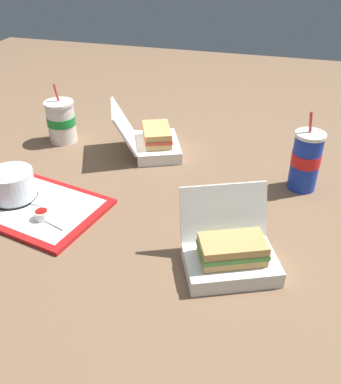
# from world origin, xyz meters

# --- Properties ---
(ground_plane) EXTENTS (3.20, 3.20, 0.00)m
(ground_plane) POSITION_xyz_m (0.00, 0.00, 0.00)
(ground_plane) COLOR brown
(food_tray) EXTENTS (0.42, 0.33, 0.01)m
(food_tray) POSITION_xyz_m (0.38, 0.14, 0.01)
(food_tray) COLOR red
(food_tray) RESTS_ON ground_plane
(cake_container) EXTENTS (0.13, 0.13, 0.09)m
(cake_container) POSITION_xyz_m (0.46, 0.13, 0.05)
(cake_container) COLOR black
(cake_container) RESTS_ON food_tray
(ketchup_cup) EXTENTS (0.04, 0.04, 0.02)m
(ketchup_cup) POSITION_xyz_m (0.33, 0.20, 0.03)
(ketchup_cup) COLOR white
(ketchup_cup) RESTS_ON food_tray
(napkin_stack) EXTENTS (0.12, 0.12, 0.00)m
(napkin_stack) POSITION_xyz_m (0.35, 0.10, 0.02)
(napkin_stack) COLOR white
(napkin_stack) RESTS_ON food_tray
(plastic_fork) EXTENTS (0.11, 0.05, 0.00)m
(plastic_fork) POSITION_xyz_m (0.30, 0.21, 0.02)
(plastic_fork) COLOR white
(plastic_fork) RESTS_ON food_tray
(clamshell_sandwich_back) EXTENTS (0.28, 0.27, 0.17)m
(clamshell_sandwich_back) POSITION_xyz_m (0.17, -0.27, 0.04)
(clamshell_sandwich_back) COLOR white
(clamshell_sandwich_back) RESTS_ON ground_plane
(clamshell_sandwich_left) EXTENTS (0.26, 0.25, 0.17)m
(clamshell_sandwich_left) POSITION_xyz_m (-0.18, 0.24, 0.04)
(clamshell_sandwich_left) COLOR white
(clamshell_sandwich_left) RESTS_ON ground_plane
(soda_cup_left) EXTENTS (0.09, 0.09, 0.24)m
(soda_cup_left) POSITION_xyz_m (-0.33, -0.17, 0.09)
(soda_cup_left) COLOR #1938B7
(soda_cup_left) RESTS_ON ground_plane
(soda_cup_right) EXTENTS (0.10, 0.10, 0.21)m
(soda_cup_right) POSITION_xyz_m (0.51, -0.27, 0.08)
(soda_cup_right) COLOR white
(soda_cup_right) RESTS_ON ground_plane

